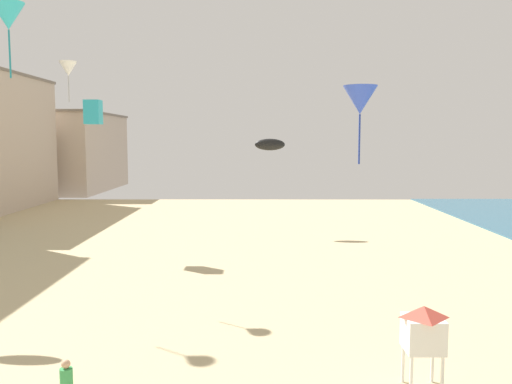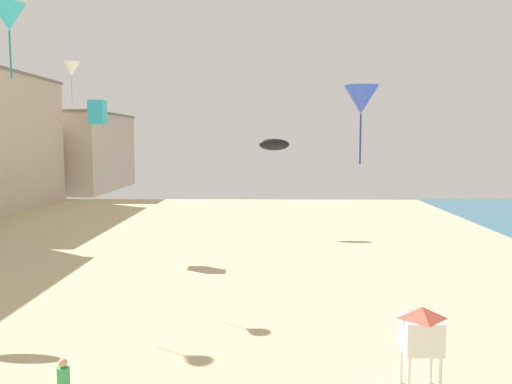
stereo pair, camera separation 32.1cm
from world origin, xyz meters
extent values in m
cube|color=#C6B29E|center=(-27.15, 72.43, 5.45)|extent=(16.25, 21.49, 10.90)
cube|color=slate|center=(-27.15, 72.43, 11.05)|extent=(16.57, 21.92, 0.30)
cylinder|color=#389951|center=(-2.20, 7.67, 1.10)|extent=(0.34, 0.34, 0.60)
sphere|color=tan|center=(-2.20, 7.67, 1.52)|extent=(0.24, 0.24, 0.24)
cylinder|color=white|center=(7.34, 9.02, 0.60)|extent=(0.10, 0.10, 1.20)
cylinder|color=white|center=(8.24, 9.02, 0.60)|extent=(0.10, 0.10, 1.20)
cylinder|color=white|center=(7.34, 9.92, 0.60)|extent=(0.10, 0.10, 1.20)
cylinder|color=white|center=(8.24, 9.92, 0.60)|extent=(0.10, 0.10, 1.20)
cube|color=white|center=(7.79, 9.47, 1.70)|extent=(1.10, 1.10, 1.00)
pyramid|color=#D14C3D|center=(7.79, 9.47, 2.38)|extent=(1.10, 1.10, 0.35)
cone|color=white|center=(-6.46, 20.70, 10.89)|extent=(0.87, 0.87, 0.71)
cylinder|color=#A4A4A4|center=(-6.46, 20.70, 9.91)|extent=(0.05, 0.05, 1.26)
cube|color=#2DB7CC|center=(-7.97, 29.37, 9.21)|extent=(1.00, 1.00, 1.57)
ellipsoid|color=black|center=(3.75, 36.71, 7.02)|extent=(2.39, 0.66, 0.93)
cone|color=blue|center=(7.07, 16.34, 9.06)|extent=(1.42, 1.42, 1.16)
cylinder|color=#233995|center=(7.07, 16.34, 7.45)|extent=(0.08, 0.08, 2.06)
cone|color=#2DB7CC|center=(-5.28, 11.93, 11.45)|extent=(1.07, 1.07, 0.88)
cylinder|color=teal|center=(-5.28, 11.93, 10.24)|extent=(0.06, 0.06, 1.56)
camera|label=1|loc=(2.93, -5.97, 7.46)|focal=37.65mm
camera|label=2|loc=(3.25, -5.97, 7.46)|focal=37.65mm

